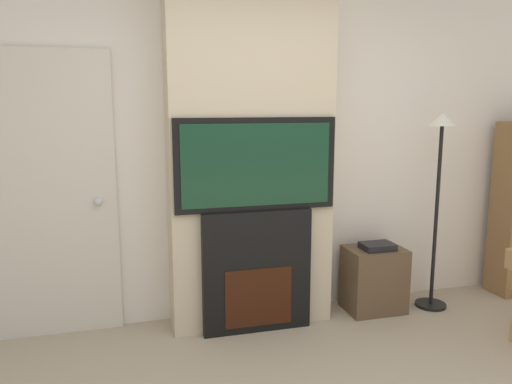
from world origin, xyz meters
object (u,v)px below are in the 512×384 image
at_px(media_stand, 374,278).
at_px(television, 256,165).
at_px(fireplace, 256,271).
at_px(floor_lamp, 439,175).

bearing_deg(media_stand, television, -175.14).
bearing_deg(fireplace, television, -90.00).
bearing_deg(floor_lamp, television, -178.96).
relative_size(fireplace, television, 0.78).
xyz_separation_m(floor_lamp, media_stand, (-0.50, 0.06, -0.83)).
height_order(floor_lamp, media_stand, floor_lamp).
xyz_separation_m(fireplace, floor_lamp, (1.52, 0.03, 0.65)).
xyz_separation_m(television, media_stand, (1.01, 0.09, -0.97)).
bearing_deg(television, fireplace, 90.00).
xyz_separation_m(television, floor_lamp, (1.52, 0.03, -0.14)).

